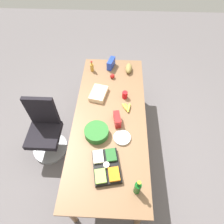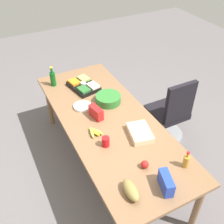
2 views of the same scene
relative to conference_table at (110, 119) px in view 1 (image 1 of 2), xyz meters
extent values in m
plane|color=#645E60|center=(0.00, 0.00, -0.73)|extent=(10.00, 10.00, 0.00)
cube|color=brown|center=(0.00, 0.00, 0.05)|extent=(2.55, 1.01, 0.04)
cylinder|color=brown|center=(-1.18, -0.41, -0.35)|extent=(0.07, 0.07, 0.76)
cylinder|color=brown|center=(1.18, -0.41, -0.35)|extent=(0.07, 0.07, 0.76)
cylinder|color=brown|center=(-1.18, 0.41, -0.35)|extent=(0.07, 0.07, 0.76)
cylinder|color=brown|center=(1.18, 0.41, -0.35)|extent=(0.07, 0.07, 0.76)
cylinder|color=gray|center=(-0.15, 1.00, -0.70)|extent=(0.56, 0.56, 0.05)
cylinder|color=gray|center=(-0.15, 1.00, -0.48)|extent=(0.06, 0.06, 0.40)
cube|color=black|center=(-0.15, 1.00, -0.28)|extent=(0.48, 0.48, 0.09)
cube|color=black|center=(0.07, 1.00, 0.03)|extent=(0.06, 0.43, 0.54)
sphere|color=red|center=(0.79, 0.00, 0.11)|extent=(0.08, 0.08, 0.08)
cylinder|color=#2D702D|center=(-0.31, 0.15, 0.12)|extent=(0.37, 0.37, 0.10)
cylinder|color=red|center=(0.36, -0.21, 0.13)|extent=(0.09, 0.09, 0.11)
cube|color=beige|center=(0.39, 0.19, 0.11)|extent=(0.36, 0.28, 0.07)
cube|color=red|center=(-0.11, -0.10, 0.14)|extent=(0.21, 0.12, 0.14)
ellipsoid|color=olive|center=(0.98, -0.27, 0.12)|extent=(0.25, 0.12, 0.10)
cube|color=black|center=(-0.75, 0.00, 0.10)|extent=(0.47, 0.38, 0.05)
cube|color=orange|center=(-0.85, -0.09, 0.14)|extent=(0.18, 0.15, 0.03)
cube|color=#2A622C|center=(-0.62, -0.05, 0.14)|extent=(0.18, 0.15, 0.03)
cube|color=#96C557|center=(-0.88, 0.06, 0.14)|extent=(0.18, 0.15, 0.03)
cube|color=beige|center=(-0.65, 0.10, 0.14)|extent=(0.18, 0.15, 0.03)
cylinder|color=white|center=(-0.75, 0.00, 0.14)|extent=(0.08, 0.08, 0.04)
cylinder|color=white|center=(-0.35, -0.18, 0.09)|extent=(0.23, 0.23, 0.03)
cylinder|color=#0D5115|center=(-1.00, -0.34, 0.17)|extent=(0.09, 0.09, 0.19)
cylinder|color=#0D5115|center=(-1.00, -0.34, 0.30)|extent=(0.04, 0.04, 0.08)
cylinder|color=gold|center=(-1.00, -0.34, 0.35)|extent=(0.04, 0.04, 0.01)
cube|color=#203EB4|center=(1.07, 0.04, 0.15)|extent=(0.23, 0.14, 0.15)
ellipsoid|color=gold|center=(0.14, -0.26, 0.10)|extent=(0.17, 0.07, 0.04)
ellipsoid|color=yellow|center=(0.14, -0.24, 0.10)|extent=(0.17, 0.09, 0.04)
ellipsoid|color=yellow|center=(0.15, -0.21, 0.10)|extent=(0.17, 0.12, 0.04)
cylinder|color=#BC872F|center=(0.95, 0.35, 0.14)|extent=(0.07, 0.07, 0.13)
cylinder|color=#BC872F|center=(0.95, 0.35, 0.23)|extent=(0.03, 0.03, 0.05)
cylinder|color=red|center=(0.95, 0.35, 0.26)|extent=(0.04, 0.04, 0.01)
camera|label=1|loc=(-1.62, -0.10, 2.23)|focal=30.84mm
camera|label=2|loc=(2.13, -1.03, 2.08)|focal=42.76mm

